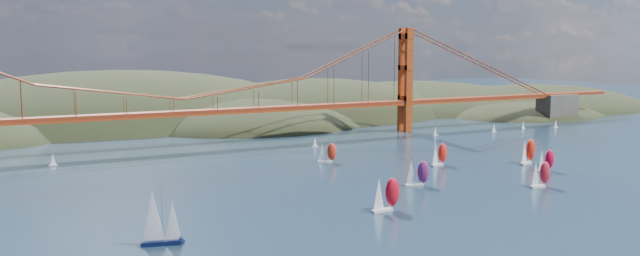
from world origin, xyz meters
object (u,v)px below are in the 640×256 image
(racer_0, at_px, (385,194))
(racer_5, at_px, (327,152))
(racer_4, at_px, (527,151))
(racer_2, at_px, (545,160))
(sloop_navy, at_px, (159,218))
(racer_1, at_px, (540,174))
(racer_3, at_px, (439,154))
(racer_rwb, at_px, (417,173))

(racer_0, bearing_deg, racer_5, 69.92)
(racer_0, relative_size, racer_4, 0.97)
(racer_2, relative_size, racer_5, 1.03)
(sloop_navy, height_order, racer_2, sloop_navy)
(racer_1, relative_size, racer_3, 0.97)
(racer_rwb, bearing_deg, racer_1, -15.22)
(racer_0, bearing_deg, racer_3, 35.74)
(sloop_navy, relative_size, racer_0, 1.35)
(sloop_navy, bearing_deg, racer_1, 16.22)
(racer_3, relative_size, racer_4, 0.90)
(racer_3, bearing_deg, racer_2, -58.83)
(racer_rwb, bearing_deg, racer_4, 25.61)
(racer_5, bearing_deg, sloop_navy, -119.70)
(racer_3, bearing_deg, racer_1, -97.18)
(racer_1, relative_size, racer_2, 1.05)
(racer_2, xyz_separation_m, racer_rwb, (-56.10, 1.53, 0.24))
(racer_0, xyz_separation_m, racer_3, (54.99, 46.92, -0.36))
(racer_1, xyz_separation_m, racer_4, (26.72, 31.69, 0.68))
(racer_0, bearing_deg, racer_1, -2.74)
(racer_2, relative_size, racer_rwb, 0.95)
(racer_3, height_order, racer_5, racer_3)
(racer_1, height_order, racer_3, racer_3)
(racer_4, bearing_deg, sloop_navy, 177.03)
(racer_0, xyz_separation_m, racer_5, (19.74, 71.93, -0.84))
(sloop_navy, xyz_separation_m, racer_3, (117.24, 48.19, -1.67))
(racer_1, relative_size, racer_5, 1.08)
(racer_3, xyz_separation_m, racer_4, (32.49, -13.12, 0.53))
(racer_0, distance_m, racer_1, 60.80)
(racer_4, bearing_deg, racer_rwb, 175.10)
(sloop_navy, xyz_separation_m, racer_1, (123.02, 3.39, -1.82))
(racer_4, bearing_deg, racer_2, -126.30)
(racer_0, height_order, racer_3, racer_0)
(racer_2, distance_m, racer_5, 81.35)
(sloop_navy, height_order, racer_0, sloop_navy)
(racer_1, distance_m, racer_rwb, 39.57)
(racer_1, bearing_deg, racer_0, -179.60)
(racer_0, xyz_separation_m, racer_rwb, (26.35, 21.65, -0.48))
(racer_3, distance_m, racer_5, 43.23)
(sloop_navy, bearing_deg, racer_2, 23.05)
(racer_2, xyz_separation_m, racer_5, (-62.72, 51.82, -0.11))
(racer_5, height_order, racer_rwb, racer_rwb)
(racer_2, height_order, racer_5, racer_2)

